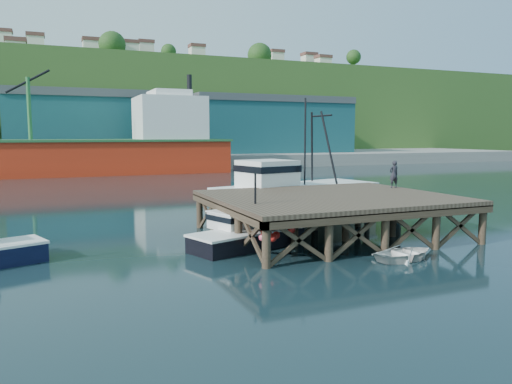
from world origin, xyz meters
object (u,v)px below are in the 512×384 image
boat_black (244,233)px  trawler (294,191)px  dinghy (405,253)px  dockworker (394,174)px

boat_black → trawler: (6.53, 7.64, 0.93)m
dinghy → boat_black: bearing=40.1°
trawler → dinghy: trawler is taller
dockworker → boat_black: bearing=15.8°
dockworker → dinghy: bearing=57.9°
boat_black → dockworker: 11.07m
boat_black → trawler: bearing=30.5°
dockworker → trawler: bearing=-49.6°
boat_black → dinghy: (5.36, -5.00, -0.35)m
trawler → dockworker: 6.64m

